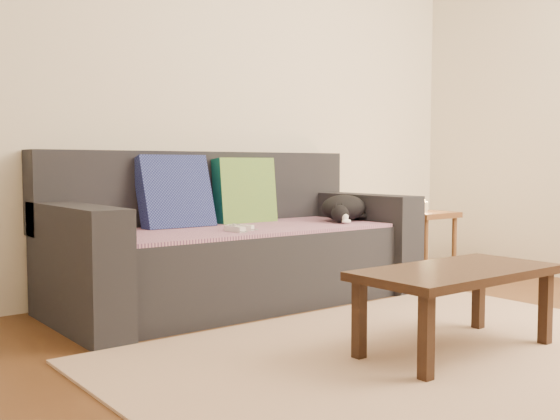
{
  "coord_description": "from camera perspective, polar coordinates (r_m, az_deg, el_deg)",
  "views": [
    {
      "loc": [
        -2.08,
        -1.55,
        0.79
      ],
      "look_at": [
        0.05,
        1.2,
        0.55
      ],
      "focal_mm": 42.0,
      "sensor_mm": 36.0,
      "label": 1
    }
  ],
  "objects": [
    {
      "name": "ground",
      "position": [
        2.71,
        15.22,
        -13.14
      ],
      "size": [
        4.5,
        4.5,
        0.0
      ],
      "primitive_type": "plane",
      "color": "brown",
      "rests_on": "ground"
    },
    {
      "name": "rug",
      "position": [
        2.8,
        12.72,
        -12.42
      ],
      "size": [
        2.5,
        1.8,
        0.01
      ],
      "primitive_type": "cube",
      "color": "tan",
      "rests_on": "ground"
    },
    {
      "name": "side_table",
      "position": [
        4.62,
        12.36,
        -1.17
      ],
      "size": [
        0.37,
        0.37,
        0.47
      ],
      "color": "brown",
      "rests_on": "ground"
    },
    {
      "name": "wii_remote_a",
      "position": [
        3.52,
        -3.48,
        -1.53
      ],
      "size": [
        0.1,
        0.15,
        0.03
      ],
      "primitive_type": "cube",
      "rotation": [
        0.0,
        0.0,
        2.05
      ],
      "color": "white",
      "rests_on": "throw_blanket"
    },
    {
      "name": "wii_remote_b",
      "position": [
        3.44,
        -3.95,
        -1.66
      ],
      "size": [
        0.04,
        0.15,
        0.03
      ],
      "primitive_type": "cube",
      "rotation": [
        0.0,
        0.0,
        1.56
      ],
      "color": "white",
      "rests_on": "throw_blanket"
    },
    {
      "name": "cat",
      "position": [
        4.09,
        5.56,
        0.13
      ],
      "size": [
        0.38,
        0.3,
        0.16
      ],
      "rotation": [
        0.0,
        0.0,
        0.08
      ],
      "color": "black",
      "rests_on": "throw_blanket"
    },
    {
      "name": "sofa",
      "position": [
        3.79,
        -4.05,
        -3.36
      ],
      "size": [
        2.1,
        0.94,
        0.87
      ],
      "color": "#232328",
      "rests_on": "ground"
    },
    {
      "name": "coffee_table",
      "position": [
        2.85,
        15.13,
        -5.8
      ],
      "size": [
        0.9,
        0.45,
        0.36
      ],
      "color": "black",
      "rests_on": "rug"
    },
    {
      "name": "throw_blanket",
      "position": [
        3.7,
        -3.27,
        -1.65
      ],
      "size": [
        1.66,
        0.74,
        0.02
      ],
      "primitive_type": "cube",
      "color": "#4E2D54",
      "rests_on": "sofa"
    },
    {
      "name": "cushion_green",
      "position": [
        4.01,
        -3.07,
        1.66
      ],
      "size": [
        0.4,
        0.14,
        0.41
      ],
      "primitive_type": "cube",
      "rotation": [
        -0.11,
        0.0,
        0.0
      ],
      "color": "#0C4D42",
      "rests_on": "throw_blanket"
    },
    {
      "name": "cushion_navy",
      "position": [
        3.75,
        -9.14,
        1.45
      ],
      "size": [
        0.42,
        0.22,
        0.44
      ],
      "primitive_type": "cube",
      "rotation": [
        -0.3,
        0.0,
        0.0
      ],
      "color": "#101447",
      "rests_on": "throw_blanket"
    },
    {
      "name": "candle",
      "position": [
        4.61,
        12.38,
        0.31
      ],
      "size": [
        0.06,
        0.06,
        0.09
      ],
      "color": "beige",
      "rests_on": "side_table"
    },
    {
      "name": "back_wall",
      "position": [
        4.15,
        -7.46,
        10.98
      ],
      "size": [
        4.5,
        0.04,
        2.6
      ],
      "primitive_type": "cube",
      "color": "beige",
      "rests_on": "ground"
    }
  ]
}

